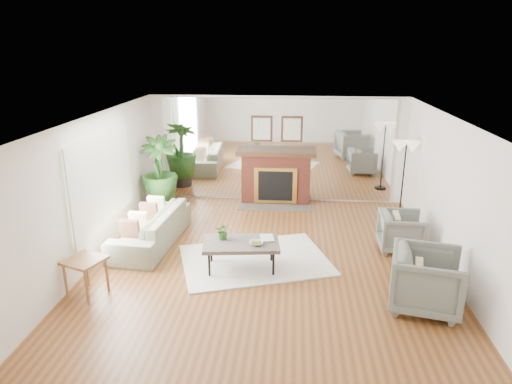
# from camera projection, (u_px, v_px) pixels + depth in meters

# --- Properties ---
(ground) EXTENTS (7.00, 7.00, 0.00)m
(ground) POSITION_uv_depth(u_px,v_px,m) (267.00, 265.00, 7.86)
(ground) COLOR brown
(ground) RESTS_ON ground
(wall_left) EXTENTS (0.02, 7.00, 2.50)m
(wall_left) POSITION_uv_depth(u_px,v_px,m) (92.00, 191.00, 7.71)
(wall_left) COLOR white
(wall_left) RESTS_ON ground
(wall_right) EXTENTS (0.02, 7.00, 2.50)m
(wall_right) POSITION_uv_depth(u_px,v_px,m) (456.00, 201.00, 7.23)
(wall_right) COLOR white
(wall_right) RESTS_ON ground
(wall_back) EXTENTS (6.00, 0.02, 2.50)m
(wall_back) POSITION_uv_depth(u_px,v_px,m) (277.00, 149.00, 10.78)
(wall_back) COLOR white
(wall_back) RESTS_ON ground
(mirror_panel) EXTENTS (5.40, 0.04, 2.40)m
(mirror_panel) POSITION_uv_depth(u_px,v_px,m) (277.00, 150.00, 10.76)
(mirror_panel) COLOR silver
(mirror_panel) RESTS_ON wall_back
(window_panel) EXTENTS (0.04, 2.40, 1.50)m
(window_panel) POSITION_uv_depth(u_px,v_px,m) (102.00, 179.00, 8.06)
(window_panel) COLOR #B2E09E
(window_panel) RESTS_ON wall_left
(fireplace) EXTENTS (1.85, 0.83, 2.05)m
(fireplace) POSITION_uv_depth(u_px,v_px,m) (276.00, 176.00, 10.74)
(fireplace) COLOR maroon
(fireplace) RESTS_ON ground
(area_rug) EXTENTS (2.93, 2.48, 0.03)m
(area_rug) POSITION_uv_depth(u_px,v_px,m) (255.00, 260.00, 8.01)
(area_rug) COLOR white
(area_rug) RESTS_ON ground
(coffee_table) EXTENTS (1.33, 0.87, 0.50)m
(coffee_table) POSITION_uv_depth(u_px,v_px,m) (241.00, 244.00, 7.57)
(coffee_table) COLOR #61574C
(coffee_table) RESTS_ON ground
(sofa) EXTENTS (1.04, 2.31, 0.66)m
(sofa) POSITION_uv_depth(u_px,v_px,m) (151.00, 227.00, 8.61)
(sofa) COLOR gray
(sofa) RESTS_ON ground
(armchair_back) EXTENTS (0.81, 0.79, 0.72)m
(armchair_back) POSITION_uv_depth(u_px,v_px,m) (402.00, 232.00, 8.34)
(armchair_back) COLOR gray
(armchair_back) RESTS_ON ground
(armchair_front) EXTENTS (1.15, 1.13, 0.88)m
(armchair_front) POSITION_uv_depth(u_px,v_px,m) (426.00, 280.00, 6.46)
(armchair_front) COLOR gray
(armchair_front) RESTS_ON ground
(side_table) EXTENTS (0.67, 0.67, 0.59)m
(side_table) POSITION_uv_depth(u_px,v_px,m) (85.00, 265.00, 6.78)
(side_table) COLOR olive
(side_table) RESTS_ON ground
(potted_ficus) EXTENTS (0.93, 0.93, 1.72)m
(potted_ficus) POSITION_uv_depth(u_px,v_px,m) (159.00, 172.00, 10.10)
(potted_ficus) COLOR black
(potted_ficus) RESTS_ON ground
(floor_lamp) EXTENTS (0.57, 0.31, 1.74)m
(floor_lamp) POSITION_uv_depth(u_px,v_px,m) (406.00, 153.00, 9.36)
(floor_lamp) COLOR black
(floor_lamp) RESTS_ON ground
(tabletop_plant) EXTENTS (0.27, 0.23, 0.29)m
(tabletop_plant) POSITION_uv_depth(u_px,v_px,m) (223.00, 231.00, 7.63)
(tabletop_plant) COLOR #376A27
(tabletop_plant) RESTS_ON coffee_table
(fruit_bowl) EXTENTS (0.23, 0.23, 0.06)m
(fruit_bowl) POSITION_uv_depth(u_px,v_px,m) (256.00, 243.00, 7.44)
(fruit_bowl) COLOR olive
(fruit_bowl) RESTS_ON coffee_table
(book) EXTENTS (0.27, 0.33, 0.02)m
(book) POSITION_uv_depth(u_px,v_px,m) (261.00, 238.00, 7.68)
(book) COLOR olive
(book) RESTS_ON coffee_table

